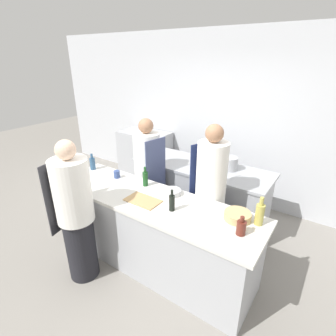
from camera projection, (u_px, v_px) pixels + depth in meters
ground_plane at (152, 261)px, 3.31m from camera, size 16.00×16.00×0.00m
wall_back at (229, 120)px, 4.36m from camera, size 8.00×0.06×2.80m
prep_counter at (151, 231)px, 3.13m from camera, size 2.59×0.74×0.91m
pass_counter at (200, 193)px, 4.01m from camera, size 2.04×0.75×0.91m
oven_range at (145, 157)px, 5.26m from camera, size 0.96×0.60×1.03m
chef_at_prep_near at (76, 215)px, 2.80m from camera, size 0.43×0.42×1.66m
chef_at_stove at (148, 175)px, 3.74m from camera, size 0.41×0.39×1.63m
chef_at_pass_far at (210, 196)px, 3.08m from camera, size 0.41×0.40×1.73m
bottle_olive_oil at (241, 227)px, 2.33m from camera, size 0.09×0.09×0.18m
bottle_vinegar at (260, 214)px, 2.46m from camera, size 0.08×0.08×0.29m
bottle_wine at (93, 163)px, 3.67m from camera, size 0.08×0.08×0.23m
bottle_cooking_oil at (145, 178)px, 3.21m from camera, size 0.07×0.07×0.25m
bottle_sauce at (172, 202)px, 2.69m from camera, size 0.06×0.06×0.24m
bowl_mixing_large at (237, 216)px, 2.56m from camera, size 0.26×0.26×0.08m
bowl_prep_small at (172, 192)px, 3.03m from camera, size 0.20×0.20×0.06m
cup at (117, 174)px, 3.43m from camera, size 0.08×0.08×0.10m
cutting_board at (143, 200)px, 2.90m from camera, size 0.39×0.23×0.01m
stockpot at (230, 163)px, 3.66m from camera, size 0.23×0.23×0.19m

